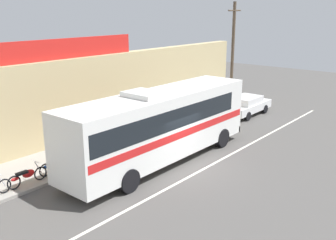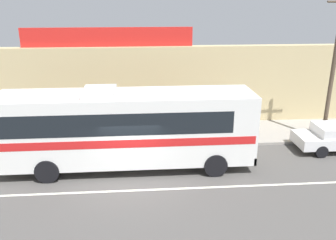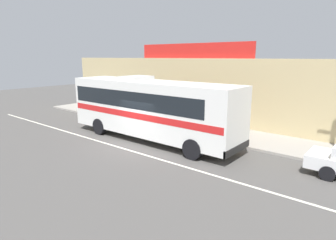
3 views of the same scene
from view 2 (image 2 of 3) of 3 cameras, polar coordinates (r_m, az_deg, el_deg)
ground_plane at (r=15.72m, az=-5.86°, el=-9.70°), size 70.00×70.00×0.00m
sidewalk_slab at (r=20.40m, az=-5.61°, el=-2.48°), size 30.00×3.60×0.14m
storefront_facade at (r=21.75m, az=-5.73°, el=5.33°), size 30.00×0.70×4.80m
storefront_billboard at (r=21.32m, az=-9.64°, el=12.94°), size 9.84×0.12×1.10m
road_center_stripe at (r=15.02m, az=-5.92°, el=-11.16°), size 30.00×0.14×0.01m
intercity_bus at (r=16.16m, az=-6.86°, el=-0.87°), size 11.38×2.67×3.78m
utility_pole at (r=20.43m, az=24.95°, el=7.82°), size 1.60×0.22×7.78m
motorcycle_blue at (r=19.75m, az=-18.75°, el=-2.66°), size 1.95×0.56×0.94m
motorcycle_orange at (r=20.09m, az=-23.33°, el=-2.87°), size 1.88×0.56×0.94m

